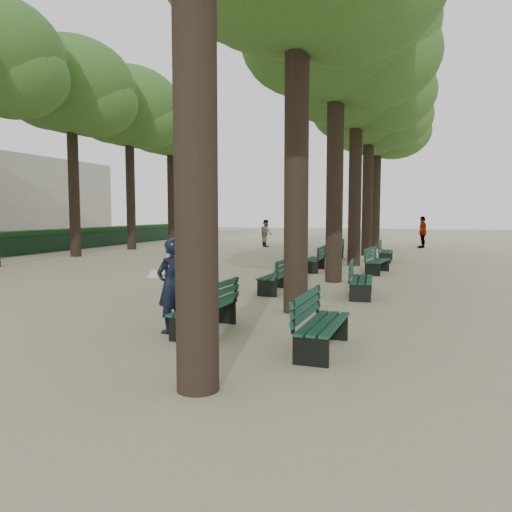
% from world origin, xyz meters
% --- Properties ---
extents(ground, '(120.00, 120.00, 0.00)m').
position_xyz_m(ground, '(0.00, 0.00, 0.00)').
color(ground, tan).
rests_on(ground, ground).
extents(tree_central_2, '(6.00, 6.00, 9.95)m').
position_xyz_m(tree_central_2, '(1.50, 8.00, 7.65)').
color(tree_central_2, '#33261C').
rests_on(tree_central_2, ground).
extents(tree_central_3, '(6.00, 6.00, 9.95)m').
position_xyz_m(tree_central_3, '(1.50, 13.00, 7.65)').
color(tree_central_3, '#33261C').
rests_on(tree_central_3, ground).
extents(tree_central_4, '(6.00, 6.00, 9.95)m').
position_xyz_m(tree_central_4, '(1.50, 18.00, 7.65)').
color(tree_central_4, '#33261C').
rests_on(tree_central_4, ground).
extents(tree_central_5, '(6.00, 6.00, 9.95)m').
position_xyz_m(tree_central_5, '(1.50, 23.00, 7.65)').
color(tree_central_5, '#33261C').
rests_on(tree_central_5, ground).
extents(tree_far_3, '(6.00, 6.00, 10.45)m').
position_xyz_m(tree_far_3, '(-12.00, 13.00, 8.14)').
color(tree_far_3, '#33261C').
rests_on(tree_far_3, ground).
extents(tree_far_4, '(6.00, 6.00, 10.45)m').
position_xyz_m(tree_far_4, '(-12.00, 18.00, 8.14)').
color(tree_far_4, '#33261C').
rests_on(tree_far_4, ground).
extents(tree_far_5, '(6.00, 6.00, 10.45)m').
position_xyz_m(tree_far_5, '(-12.00, 23.00, 8.14)').
color(tree_far_5, '#33261C').
rests_on(tree_far_5, ground).
extents(bench_left_0, '(0.68, 1.83, 0.92)m').
position_xyz_m(bench_left_0, '(0.37, 0.73, 0.27)').
color(bench_left_0, black).
rests_on(bench_left_0, ground).
extents(bench_left_1, '(0.65, 1.82, 0.92)m').
position_xyz_m(bench_left_1, '(0.37, 5.49, 0.27)').
color(bench_left_1, black).
rests_on(bench_left_1, ground).
extents(bench_left_2, '(0.62, 1.81, 0.92)m').
position_xyz_m(bench_left_2, '(0.37, 10.58, 0.27)').
color(bench_left_2, black).
rests_on(bench_left_2, ground).
extents(bench_left_3, '(0.61, 1.81, 0.92)m').
position_xyz_m(bench_left_3, '(0.37, 15.44, 0.27)').
color(bench_left_3, black).
rests_on(bench_left_3, ground).
extents(bench_right_0, '(0.62, 1.82, 0.92)m').
position_xyz_m(bench_right_0, '(2.63, 0.14, 0.27)').
color(bench_right_0, black).
rests_on(bench_right_0, ground).
extents(bench_right_1, '(0.71, 1.84, 0.92)m').
position_xyz_m(bench_right_1, '(2.63, 5.47, 0.27)').
color(bench_right_1, black).
rests_on(bench_right_1, ground).
extents(bench_right_2, '(0.80, 1.86, 0.92)m').
position_xyz_m(bench_right_2, '(2.63, 10.61, 0.27)').
color(bench_right_2, black).
rests_on(bench_right_2, ground).
extents(bench_right_3, '(0.59, 1.81, 0.92)m').
position_xyz_m(bench_right_3, '(2.63, 15.09, 0.27)').
color(bench_right_3, black).
rests_on(bench_right_3, ground).
extents(man_with_map, '(0.71, 0.76, 1.71)m').
position_xyz_m(man_with_map, '(-0.19, 0.53, 0.85)').
color(man_with_map, black).
rests_on(man_with_map, ground).
extents(pedestrian_e, '(1.20, 1.25, 1.54)m').
position_xyz_m(pedestrian_e, '(-10.95, 22.79, 0.77)').
color(pedestrian_e, '#262628').
rests_on(pedestrian_e, ground).
extents(pedestrian_c, '(0.72, 1.19, 1.93)m').
position_xyz_m(pedestrian_c, '(4.18, 24.44, 0.96)').
color(pedestrian_c, '#262628').
rests_on(pedestrian_c, ground).
extents(pedestrian_a, '(0.78, 0.86, 1.71)m').
position_xyz_m(pedestrian_a, '(-5.16, 22.54, 0.85)').
color(pedestrian_a, '#262628').
rests_on(pedestrian_a, ground).
extents(building_far, '(12.00, 16.00, 7.00)m').
position_xyz_m(building_far, '(-33.00, 30.00, 3.50)').
color(building_far, '#B7B2A3').
rests_on(building_far, ground).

